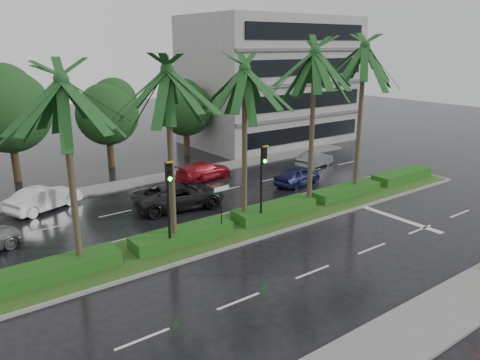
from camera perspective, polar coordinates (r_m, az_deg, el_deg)
ground at (r=24.24m, az=0.37°, el=-6.77°), size 120.00×120.00×0.00m
near_sidewalk at (r=18.11m, az=21.13°, el=-16.34°), size 40.00×2.40×0.12m
far_sidewalk at (r=34.01m, az=-11.92°, el=-0.17°), size 40.00×2.00×0.12m
median at (r=24.95m, az=-1.02°, el=-5.89°), size 36.00×4.00×0.15m
hedge at (r=24.81m, az=-1.02°, el=-5.09°), size 35.20×1.40×0.60m
lane_markings at (r=25.75m, az=6.37°, el=-5.43°), size 34.00×13.06×0.01m
palm_row at (r=22.47m, az=-3.77°, el=12.08°), size 26.30×4.20×10.06m
signal_median_left at (r=21.41m, az=-8.67°, el=-1.57°), size 0.34×0.42×4.36m
signal_median_right at (r=24.35m, az=2.78°, el=0.80°), size 0.34×0.42×4.36m
street_sign at (r=23.30m, az=-2.29°, el=-2.16°), size 0.95×0.09×2.60m
bg_trees at (r=37.75m, az=-17.57°, el=8.36°), size 33.01×5.74×8.30m
building at (r=47.12m, az=3.73°, el=12.01°), size 16.00×10.00×12.00m
car_white at (r=29.94m, az=-22.76°, el=-2.06°), size 3.04×4.62×1.44m
car_darkgrey at (r=28.17m, az=-7.41°, el=-1.91°), size 3.29×5.80×1.53m
car_red at (r=33.96m, az=-4.41°, el=1.14°), size 2.43×4.66×1.29m
car_blue at (r=32.81m, az=7.01°, el=0.54°), size 2.16×4.05×1.31m
car_grey at (r=37.80m, az=9.07°, el=2.50°), size 2.05×3.90×1.22m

